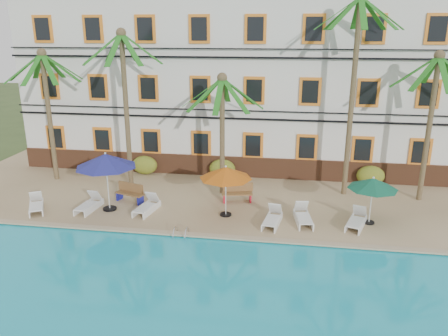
% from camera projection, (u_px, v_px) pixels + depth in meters
% --- Properties ---
extents(ground, '(100.00, 100.00, 0.00)m').
position_uv_depth(ground, '(204.00, 232.00, 19.03)').
color(ground, '#384C23').
rests_on(ground, ground).
extents(pool_deck, '(30.00, 12.00, 0.25)m').
position_uv_depth(pool_deck, '(222.00, 189.00, 23.71)').
color(pool_deck, tan).
rests_on(pool_deck, ground).
extents(swimming_pool, '(26.00, 12.00, 0.20)m').
position_uv_depth(swimming_pool, '(155.00, 336.00, 12.41)').
color(swimming_pool, '#19A6BF').
rests_on(swimming_pool, ground).
extents(pool_coping, '(30.00, 0.35, 0.06)m').
position_uv_depth(pool_coping, '(199.00, 235.00, 18.10)').
color(pool_coping, tan).
rests_on(pool_coping, pool_deck).
extents(hotel_building, '(25.40, 6.44, 10.22)m').
position_uv_depth(hotel_building, '(234.00, 81.00, 26.81)').
color(hotel_building, silver).
rests_on(hotel_building, pool_deck).
extents(palm_a, '(4.06, 4.06, 7.24)m').
position_uv_depth(palm_a, '(47.00, 97.00, 23.60)').
color(palm_a, brown).
rests_on(palm_a, pool_deck).
extents(palm_b, '(4.06, 4.06, 8.27)m').
position_uv_depth(palm_b, '(125.00, 89.00, 22.17)').
color(palm_b, brown).
rests_on(palm_b, pool_deck).
extents(palm_c, '(4.06, 4.06, 6.19)m').
position_uv_depth(palm_c, '(222.00, 116.00, 21.67)').
color(palm_c, brown).
rests_on(palm_c, pool_deck).
extents(palm_d, '(4.06, 4.06, 9.88)m').
position_uv_depth(palm_d, '(354.00, 73.00, 20.89)').
color(palm_d, brown).
rests_on(palm_d, pool_deck).
extents(palm_e, '(4.06, 4.06, 7.30)m').
position_uv_depth(palm_e, '(432.00, 107.00, 20.55)').
color(palm_e, brown).
rests_on(palm_e, pool_deck).
extents(shrub_left, '(1.50, 0.90, 1.10)m').
position_uv_depth(shrub_left, '(145.00, 165.00, 25.71)').
color(shrub_left, '#205A19').
rests_on(shrub_left, pool_deck).
extents(shrub_mid, '(1.50, 0.90, 1.10)m').
position_uv_depth(shrub_mid, '(222.00, 169.00, 25.04)').
color(shrub_mid, '#205A19').
rests_on(shrub_mid, pool_deck).
extents(shrub_right, '(1.50, 0.90, 1.10)m').
position_uv_depth(shrub_right, '(371.00, 176.00, 23.85)').
color(shrub_right, '#205A19').
rests_on(shrub_right, pool_deck).
extents(umbrella_blue, '(2.83, 2.83, 2.83)m').
position_uv_depth(umbrella_blue, '(106.00, 161.00, 20.01)').
color(umbrella_blue, black).
rests_on(umbrella_blue, pool_deck).
extents(umbrella_red, '(2.41, 2.41, 2.41)m').
position_uv_depth(umbrella_red, '(226.00, 173.00, 19.49)').
color(umbrella_red, black).
rests_on(umbrella_red, pool_deck).
extents(umbrella_green, '(2.16, 2.16, 2.17)m').
position_uv_depth(umbrella_green, '(373.00, 184.00, 18.74)').
color(umbrella_green, black).
rests_on(umbrella_green, pool_deck).
extents(lounger_a, '(1.38, 1.78, 0.81)m').
position_uv_depth(lounger_a, '(36.00, 205.00, 20.59)').
color(lounger_a, silver).
rests_on(lounger_a, pool_deck).
extents(lounger_b, '(0.78, 1.78, 0.82)m').
position_uv_depth(lounger_b, '(89.00, 204.00, 20.67)').
color(lounger_b, silver).
rests_on(lounger_b, pool_deck).
extents(lounger_c, '(0.91, 1.83, 0.83)m').
position_uv_depth(lounger_c, '(147.00, 206.00, 20.44)').
color(lounger_c, silver).
rests_on(lounger_c, pool_deck).
extents(lounger_d, '(0.88, 1.81, 0.82)m').
position_uv_depth(lounger_d, '(272.00, 219.00, 19.11)').
color(lounger_d, silver).
rests_on(lounger_d, pool_deck).
extents(lounger_e, '(0.90, 1.87, 0.85)m').
position_uv_depth(lounger_e, '(303.00, 216.00, 19.31)').
color(lounger_e, silver).
rests_on(lounger_e, pool_deck).
extents(lounger_f, '(1.16, 1.86, 0.83)m').
position_uv_depth(lounger_f, '(357.00, 221.00, 18.90)').
color(lounger_f, silver).
rests_on(lounger_f, pool_deck).
extents(bench_left, '(1.57, 0.92, 0.93)m').
position_uv_depth(bench_left, '(131.00, 192.00, 21.61)').
color(bench_left, olive).
rests_on(bench_left, pool_deck).
extents(bench_right, '(1.56, 0.75, 0.93)m').
position_uv_depth(bench_right, '(237.00, 192.00, 21.61)').
color(bench_right, olive).
rests_on(bench_right, pool_deck).
extents(pool_ladder, '(0.54, 0.74, 0.74)m').
position_uv_depth(pool_ladder, '(181.00, 236.00, 18.12)').
color(pool_ladder, silver).
rests_on(pool_ladder, ground).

